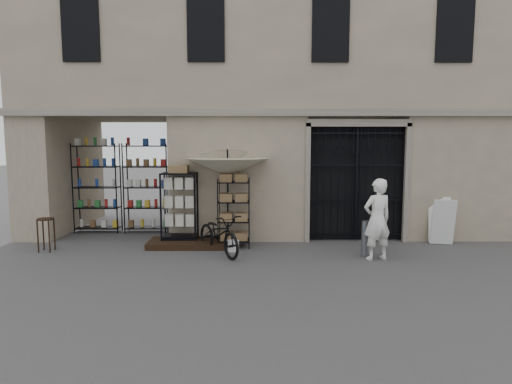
{
  "coord_description": "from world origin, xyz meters",
  "views": [
    {
      "loc": [
        -0.88,
        -8.65,
        2.5
      ],
      "look_at": [
        -0.8,
        1.4,
        1.35
      ],
      "focal_mm": 30.0,
      "sensor_mm": 36.0,
      "label": 1
    }
  ],
  "objects_px": {
    "wire_rack": "(234,213)",
    "white_bucket": "(233,246)",
    "shopkeeper": "(376,259)",
    "market_umbrella": "(227,162)",
    "wooden_stool": "(46,234)",
    "display_cabinet": "(180,209)",
    "steel_bollard": "(365,239)",
    "bicycle": "(219,254)",
    "easel_sign": "(441,221)"
  },
  "relations": [
    {
      "from": "market_umbrella",
      "to": "white_bucket",
      "type": "distance_m",
      "value": 2.02
    },
    {
      "from": "market_umbrella",
      "to": "easel_sign",
      "type": "relative_size",
      "value": 2.5
    },
    {
      "from": "bicycle",
      "to": "wooden_stool",
      "type": "xyz_separation_m",
      "value": [
        -4.02,
        0.28,
        0.41
      ]
    },
    {
      "from": "wire_rack",
      "to": "bicycle",
      "type": "height_order",
      "value": "wire_rack"
    },
    {
      "from": "steel_bollard",
      "to": "easel_sign",
      "type": "distance_m",
      "value": 2.5
    },
    {
      "from": "display_cabinet",
      "to": "wooden_stool",
      "type": "relative_size",
      "value": 2.27
    },
    {
      "from": "white_bucket",
      "to": "wooden_stool",
      "type": "distance_m",
      "value": 4.35
    },
    {
      "from": "market_umbrella",
      "to": "bicycle",
      "type": "bearing_deg",
      "value": -99.67
    },
    {
      "from": "market_umbrella",
      "to": "white_bucket",
      "type": "height_order",
      "value": "market_umbrella"
    },
    {
      "from": "white_bucket",
      "to": "shopkeeper",
      "type": "distance_m",
      "value": 3.21
    },
    {
      "from": "market_umbrella",
      "to": "display_cabinet",
      "type": "bearing_deg",
      "value": -179.94
    },
    {
      "from": "market_umbrella",
      "to": "shopkeeper",
      "type": "height_order",
      "value": "market_umbrella"
    },
    {
      "from": "wire_rack",
      "to": "white_bucket",
      "type": "height_order",
      "value": "wire_rack"
    },
    {
      "from": "white_bucket",
      "to": "wooden_stool",
      "type": "xyz_separation_m",
      "value": [
        -4.34,
        0.01,
        0.28
      ]
    },
    {
      "from": "market_umbrella",
      "to": "bicycle",
      "type": "distance_m",
      "value": 2.24
    },
    {
      "from": "wire_rack",
      "to": "white_bucket",
      "type": "xyz_separation_m",
      "value": [
        0.0,
        -0.45,
        -0.69
      ]
    },
    {
      "from": "wire_rack",
      "to": "bicycle",
      "type": "bearing_deg",
      "value": -115.75
    },
    {
      "from": "wooden_stool",
      "to": "shopkeeper",
      "type": "distance_m",
      "value": 7.51
    },
    {
      "from": "wire_rack",
      "to": "bicycle",
      "type": "relative_size",
      "value": 0.95
    },
    {
      "from": "bicycle",
      "to": "easel_sign",
      "type": "bearing_deg",
      "value": -23.11
    },
    {
      "from": "market_umbrella",
      "to": "wooden_stool",
      "type": "bearing_deg",
      "value": -171.35
    },
    {
      "from": "display_cabinet",
      "to": "wooden_stool",
      "type": "height_order",
      "value": "display_cabinet"
    },
    {
      "from": "wire_rack",
      "to": "white_bucket",
      "type": "bearing_deg",
      "value": -91.67
    },
    {
      "from": "white_bucket",
      "to": "steel_bollard",
      "type": "bearing_deg",
      "value": -10.0
    },
    {
      "from": "display_cabinet",
      "to": "bicycle",
      "type": "bearing_deg",
      "value": -62.69
    },
    {
      "from": "white_bucket",
      "to": "easel_sign",
      "type": "distance_m",
      "value": 5.19
    },
    {
      "from": "display_cabinet",
      "to": "steel_bollard",
      "type": "distance_m",
      "value": 4.45
    },
    {
      "from": "wire_rack",
      "to": "market_umbrella",
      "type": "bearing_deg",
      "value": 126.11
    },
    {
      "from": "wooden_stool",
      "to": "easel_sign",
      "type": "relative_size",
      "value": 0.69
    },
    {
      "from": "wire_rack",
      "to": "shopkeeper",
      "type": "height_order",
      "value": "wire_rack"
    },
    {
      "from": "bicycle",
      "to": "display_cabinet",
      "type": "bearing_deg",
      "value": 105.62
    },
    {
      "from": "white_bucket",
      "to": "steel_bollard",
      "type": "height_order",
      "value": "steel_bollard"
    },
    {
      "from": "market_umbrella",
      "to": "bicycle",
      "type": "relative_size",
      "value": 1.6
    },
    {
      "from": "market_umbrella",
      "to": "wire_rack",
      "type": "bearing_deg",
      "value": -51.69
    },
    {
      "from": "display_cabinet",
      "to": "steel_bollard",
      "type": "xyz_separation_m",
      "value": [
        4.27,
        -1.16,
        -0.48
      ]
    },
    {
      "from": "market_umbrella",
      "to": "shopkeeper",
      "type": "distance_m",
      "value": 4.1
    },
    {
      "from": "bicycle",
      "to": "market_umbrella",
      "type": "bearing_deg",
      "value": 47.67
    },
    {
      "from": "wooden_stool",
      "to": "steel_bollard",
      "type": "height_order",
      "value": "steel_bollard"
    },
    {
      "from": "wooden_stool",
      "to": "market_umbrella",
      "type": "bearing_deg",
      "value": 8.65
    },
    {
      "from": "wire_rack",
      "to": "shopkeeper",
      "type": "bearing_deg",
      "value": -23.01
    },
    {
      "from": "bicycle",
      "to": "wooden_stool",
      "type": "bearing_deg",
      "value": 143.35
    },
    {
      "from": "wire_rack",
      "to": "wooden_stool",
      "type": "height_order",
      "value": "wire_rack"
    },
    {
      "from": "wire_rack",
      "to": "easel_sign",
      "type": "distance_m",
      "value": 5.14
    },
    {
      "from": "easel_sign",
      "to": "shopkeeper",
      "type": "bearing_deg",
      "value": -136.01
    },
    {
      "from": "wire_rack",
      "to": "wooden_stool",
      "type": "distance_m",
      "value": 4.38
    },
    {
      "from": "bicycle",
      "to": "easel_sign",
      "type": "relative_size",
      "value": 1.56
    },
    {
      "from": "white_bucket",
      "to": "bicycle",
      "type": "distance_m",
      "value": 0.43
    },
    {
      "from": "white_bucket",
      "to": "wooden_stool",
      "type": "relative_size",
      "value": 0.34
    },
    {
      "from": "wooden_stool",
      "to": "steel_bollard",
      "type": "distance_m",
      "value": 7.28
    },
    {
      "from": "bicycle",
      "to": "shopkeeper",
      "type": "height_order",
      "value": "bicycle"
    }
  ]
}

